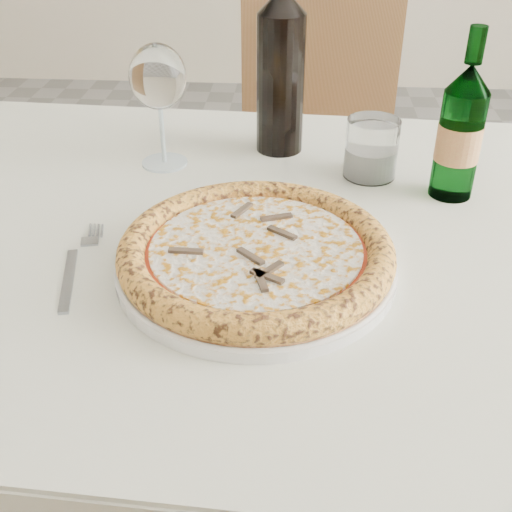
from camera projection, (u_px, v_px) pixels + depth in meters
The scene contains 9 objects.
dining_table at pixel (261, 283), 0.89m from camera, with size 1.48×0.92×0.76m.
chair_far at pixel (315, 151), 1.60m from camera, with size 0.40×0.40×0.93m.
plate at pixel (256, 264), 0.75m from camera, with size 0.33×0.33×0.02m.
pizza at pixel (256, 251), 0.74m from camera, with size 0.32×0.32×0.03m.
fork at pixel (76, 266), 0.76m from camera, with size 0.04×0.18×0.00m.
wine_glass at pixel (158, 80), 0.93m from camera, with size 0.08×0.08×0.19m.
tumbler at pixel (371, 152), 0.95m from camera, with size 0.08×0.08×0.09m.
beer_bottle at pixel (460, 132), 0.87m from camera, with size 0.06×0.06×0.23m.
wine_bottle at pixel (281, 70), 0.98m from camera, with size 0.07×0.07×0.30m.
Camera 1 is at (-0.18, -0.67, 1.18)m, focal length 45.00 mm.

